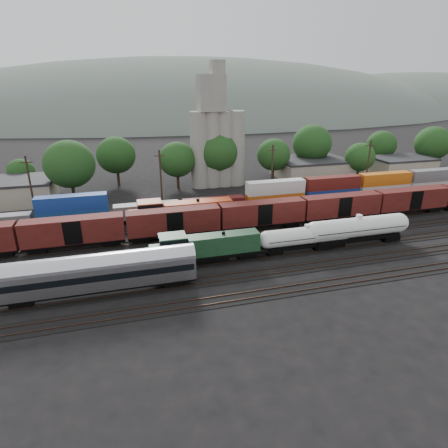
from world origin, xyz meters
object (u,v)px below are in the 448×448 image
object	(u,v)px
green_locomotive	(203,247)
orange_locomotive	(179,212)
passenger_coach	(99,272)
tank_car_a	(306,236)
grain_silo	(217,140)

from	to	relation	value
green_locomotive	orange_locomotive	world-z (taller)	orange_locomotive
green_locomotive	passenger_coach	size ratio (longest dim) A/B	0.74
tank_car_a	grain_silo	xyz separation A→B (m)	(-3.48, 41.00, 8.83)
green_locomotive	tank_car_a	xyz separation A→B (m)	(16.11, 0.00, -0.17)
grain_silo	passenger_coach	bearing A→B (deg)	-119.94
green_locomotive	tank_car_a	world-z (taller)	green_locomotive
grain_silo	tank_car_a	bearing A→B (deg)	-85.15
tank_car_a	orange_locomotive	world-z (taller)	orange_locomotive
passenger_coach	orange_locomotive	world-z (taller)	passenger_coach
passenger_coach	orange_locomotive	xyz separation A→B (m)	(12.85, 20.00, -0.38)
green_locomotive	grain_silo	world-z (taller)	grain_silo
tank_car_a	grain_silo	world-z (taller)	grain_silo
tank_car_a	orange_locomotive	xyz separation A→B (m)	(-17.12, 15.00, 0.42)
tank_car_a	orange_locomotive	size ratio (longest dim) A/B	0.77
tank_car_a	orange_locomotive	bearing A→B (deg)	138.78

